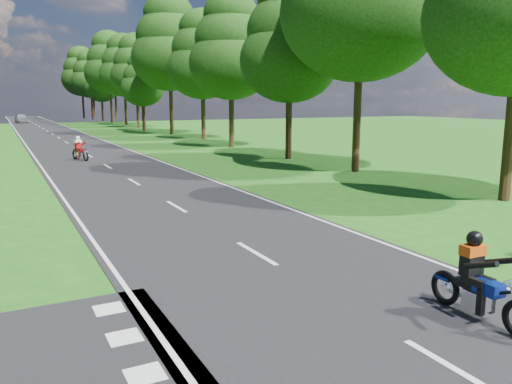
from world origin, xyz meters
TOP-DOWN VIEW (x-y plane):
  - ground at (0.00, 0.00)m, footprint 160.00×160.00m
  - main_road at (0.00, 50.00)m, footprint 7.00×140.00m
  - road_markings at (-0.14, 48.13)m, footprint 7.40×140.00m
  - treeline at (1.43, 60.06)m, footprint 40.00×115.35m
  - rider_near_blue at (1.61, -2.98)m, footprint 0.65×1.81m
  - rider_far_red at (-0.89, 23.73)m, footprint 1.08×1.86m
  - distant_car at (-1.67, 81.86)m, footprint 2.06×4.48m

SIDE VIEW (x-z plane):
  - ground at x=0.00m, z-range 0.00..0.00m
  - main_road at x=0.00m, z-range 0.00..0.02m
  - road_markings at x=-0.14m, z-range 0.02..0.03m
  - rider_far_red at x=-0.89m, z-range 0.02..1.49m
  - distant_car at x=-1.67m, z-range 0.02..1.51m
  - rider_near_blue at x=1.61m, z-range 0.02..1.51m
  - treeline at x=1.43m, z-range 0.86..15.65m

